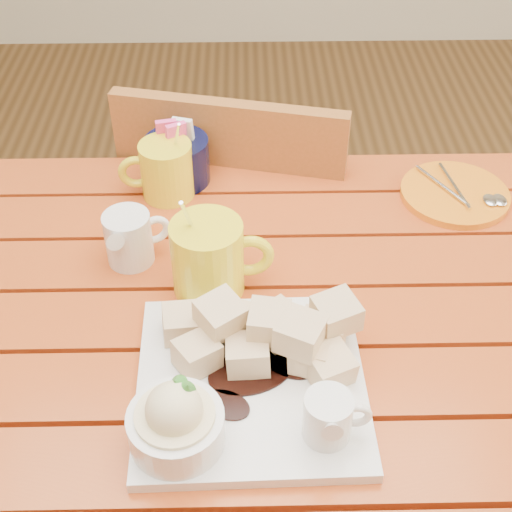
{
  "coord_description": "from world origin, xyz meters",
  "views": [
    {
      "loc": [
        0.03,
        -0.68,
        1.46
      ],
      "look_at": [
        0.04,
        0.05,
        0.82
      ],
      "focal_mm": 50.0,
      "sensor_mm": 36.0,
      "label": 1
    }
  ],
  "objects_px": {
    "dessert_plate": "(242,379)",
    "chair_far": "(244,239)",
    "coffee_mug_right": "(210,257)",
    "coffee_mug_left": "(165,169)",
    "orange_saucer": "(456,194)",
    "table": "(228,367)"
  },
  "relations": [
    {
      "from": "coffee_mug_left",
      "to": "orange_saucer",
      "type": "relative_size",
      "value": 0.8
    },
    {
      "from": "table",
      "to": "orange_saucer",
      "type": "bearing_deg",
      "value": 35.19
    },
    {
      "from": "dessert_plate",
      "to": "coffee_mug_right",
      "type": "relative_size",
      "value": 1.7
    },
    {
      "from": "table",
      "to": "orange_saucer",
      "type": "relative_size",
      "value": 6.72
    },
    {
      "from": "coffee_mug_left",
      "to": "coffee_mug_right",
      "type": "relative_size",
      "value": 0.85
    },
    {
      "from": "coffee_mug_right",
      "to": "chair_far",
      "type": "height_order",
      "value": "coffee_mug_right"
    },
    {
      "from": "orange_saucer",
      "to": "table",
      "type": "bearing_deg",
      "value": -144.81
    },
    {
      "from": "dessert_plate",
      "to": "coffee_mug_left",
      "type": "relative_size",
      "value": 2.0
    },
    {
      "from": "coffee_mug_right",
      "to": "chair_far",
      "type": "distance_m",
      "value": 0.53
    },
    {
      "from": "table",
      "to": "dessert_plate",
      "type": "bearing_deg",
      "value": -80.6
    },
    {
      "from": "table",
      "to": "dessert_plate",
      "type": "relative_size",
      "value": 4.2
    },
    {
      "from": "coffee_mug_left",
      "to": "dessert_plate",
      "type": "bearing_deg",
      "value": -78.93
    },
    {
      "from": "coffee_mug_left",
      "to": "chair_far",
      "type": "height_order",
      "value": "coffee_mug_left"
    },
    {
      "from": "coffee_mug_left",
      "to": "orange_saucer",
      "type": "height_order",
      "value": "coffee_mug_left"
    },
    {
      "from": "dessert_plate",
      "to": "chair_far",
      "type": "xyz_separation_m",
      "value": [
        0.0,
        0.62,
        -0.3
      ]
    },
    {
      "from": "table",
      "to": "orange_saucer",
      "type": "distance_m",
      "value": 0.48
    },
    {
      "from": "table",
      "to": "chair_far",
      "type": "relative_size",
      "value": 1.38
    },
    {
      "from": "dessert_plate",
      "to": "chair_far",
      "type": "distance_m",
      "value": 0.68
    },
    {
      "from": "table",
      "to": "dessert_plate",
      "type": "height_order",
      "value": "dessert_plate"
    },
    {
      "from": "coffee_mug_left",
      "to": "coffee_mug_right",
      "type": "bearing_deg",
      "value": -75.74
    },
    {
      "from": "coffee_mug_right",
      "to": "orange_saucer",
      "type": "distance_m",
      "value": 0.45
    },
    {
      "from": "coffee_mug_left",
      "to": "coffee_mug_right",
      "type": "xyz_separation_m",
      "value": [
        0.08,
        -0.23,
        0.01
      ]
    }
  ]
}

